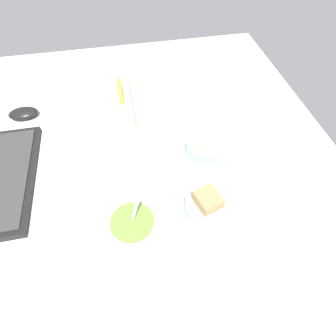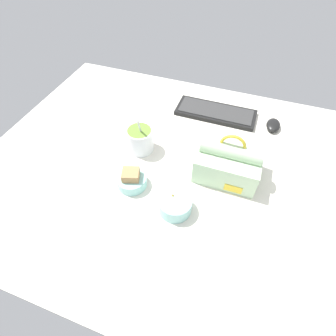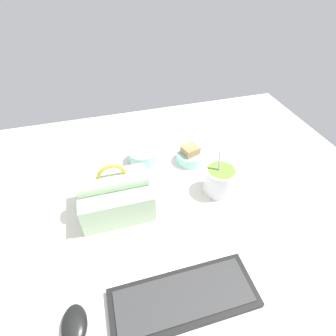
{
  "view_description": "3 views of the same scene",
  "coord_description": "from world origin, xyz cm",
  "px_view_note": "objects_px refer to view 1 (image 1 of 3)",
  "views": [
    {
      "loc": [
        -37.58,
        1.67,
        57.88
      ],
      "look_at": [
        0.09,
        -5.66,
        7.0
      ],
      "focal_mm": 28.0,
      "sensor_mm": 36.0,
      "label": 1
    },
    {
      "loc": [
        19.36,
        -59.52,
        73.68
      ],
      "look_at": [
        0.09,
        -5.66,
        7.0
      ],
      "focal_mm": 28.0,
      "sensor_mm": 36.0,
      "label": 2
    },
    {
      "loc": [
        18.05,
        57.97,
        65.83
      ],
      "look_at": [
        0.09,
        -5.66,
        7.0
      ],
      "focal_mm": 28.0,
      "sensor_mm": 36.0,
      "label": 3
    }
  ],
  "objects_px": {
    "keyboard": "(7,178)",
    "computer_mouse": "(23,113)",
    "bento_bowl_sandwich": "(206,206)",
    "bento_bowl_snacks": "(205,148)",
    "lunch_bag": "(125,118)",
    "soup_cup": "(134,231)"
  },
  "relations": [
    {
      "from": "keyboard",
      "to": "soup_cup",
      "type": "relative_size",
      "value": 2.22
    },
    {
      "from": "soup_cup",
      "to": "bento_bowl_sandwich",
      "type": "xyz_separation_m",
      "value": [
        0.04,
        -0.17,
        -0.02
      ]
    },
    {
      "from": "keyboard",
      "to": "soup_cup",
      "type": "height_order",
      "value": "soup_cup"
    },
    {
      "from": "lunch_bag",
      "to": "computer_mouse",
      "type": "distance_m",
      "value": 0.34
    },
    {
      "from": "keyboard",
      "to": "bento_bowl_sandwich",
      "type": "bearing_deg",
      "value": -110.96
    },
    {
      "from": "lunch_bag",
      "to": "soup_cup",
      "type": "height_order",
      "value": "lunch_bag"
    },
    {
      "from": "keyboard",
      "to": "computer_mouse",
      "type": "relative_size",
      "value": 3.88
    },
    {
      "from": "keyboard",
      "to": "bento_bowl_snacks",
      "type": "relative_size",
      "value": 3.28
    },
    {
      "from": "computer_mouse",
      "to": "lunch_bag",
      "type": "bearing_deg",
      "value": -113.47
    },
    {
      "from": "bento_bowl_snacks",
      "to": "soup_cup",
      "type": "bearing_deg",
      "value": 134.47
    },
    {
      "from": "bento_bowl_sandwich",
      "to": "bento_bowl_snacks",
      "type": "xyz_separation_m",
      "value": [
        0.17,
        -0.04,
        0.0
      ]
    },
    {
      "from": "bento_bowl_sandwich",
      "to": "computer_mouse",
      "type": "bearing_deg",
      "value": 47.55
    },
    {
      "from": "computer_mouse",
      "to": "keyboard",
      "type": "bearing_deg",
      "value": 177.95
    },
    {
      "from": "lunch_bag",
      "to": "computer_mouse",
      "type": "bearing_deg",
      "value": 66.53
    },
    {
      "from": "keyboard",
      "to": "soup_cup",
      "type": "bearing_deg",
      "value": -126.18
    },
    {
      "from": "keyboard",
      "to": "computer_mouse",
      "type": "distance_m",
      "value": 0.24
    },
    {
      "from": "lunch_bag",
      "to": "bento_bowl_sandwich",
      "type": "bearing_deg",
      "value": -151.81
    },
    {
      "from": "lunch_bag",
      "to": "bento_bowl_sandwich",
      "type": "xyz_separation_m",
      "value": [
        -0.29,
        -0.16,
        -0.04
      ]
    },
    {
      "from": "keyboard",
      "to": "bento_bowl_sandwich",
      "type": "distance_m",
      "value": 0.51
    },
    {
      "from": "bento_bowl_sandwich",
      "to": "bento_bowl_snacks",
      "type": "distance_m",
      "value": 0.17
    },
    {
      "from": "soup_cup",
      "to": "lunch_bag",
      "type": "bearing_deg",
      "value": -2.32
    },
    {
      "from": "lunch_bag",
      "to": "computer_mouse",
      "type": "relative_size",
      "value": 2.38
    }
  ]
}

